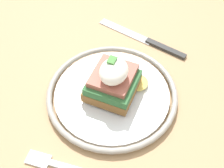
% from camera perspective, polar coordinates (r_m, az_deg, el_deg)
% --- Properties ---
extents(dining_table, '(0.89, 0.71, 0.77)m').
position_cam_1_polar(dining_table, '(0.62, -2.20, -11.07)').
color(dining_table, tan).
rests_on(dining_table, ground_plane).
extents(plate, '(0.23, 0.23, 0.02)m').
position_cam_1_polar(plate, '(0.50, 0.00, -1.96)').
color(plate, silver).
rests_on(plate, dining_table).
extents(sandwich, '(0.09, 0.09, 0.08)m').
position_cam_1_polar(sandwich, '(0.47, 0.23, 0.61)').
color(sandwich, brown).
rests_on(sandwich, plate).
extents(fork, '(0.03, 0.15, 0.00)m').
position_cam_1_polar(fork, '(0.44, -8.85, -16.48)').
color(fork, silver).
rests_on(fork, dining_table).
extents(knife, '(0.06, 0.20, 0.01)m').
position_cam_1_polar(knife, '(0.60, 7.32, 8.64)').
color(knife, '#2D2D2D').
rests_on(knife, dining_table).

